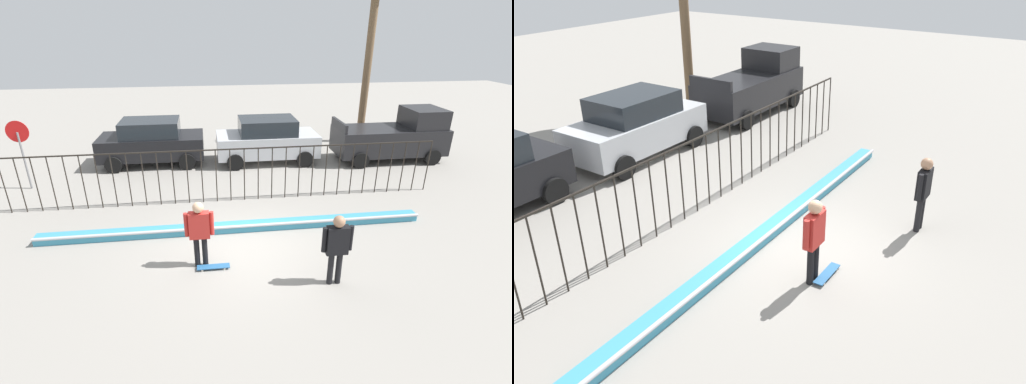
# 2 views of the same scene
# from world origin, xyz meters

# --- Properties ---
(ground_plane) EXTENTS (60.00, 60.00, 0.00)m
(ground_plane) POSITION_xyz_m (0.00, 0.00, 0.00)
(ground_plane) COLOR gray
(bowl_coping_ledge) EXTENTS (11.00, 0.41, 0.27)m
(bowl_coping_ledge) POSITION_xyz_m (0.00, 0.94, 0.12)
(bowl_coping_ledge) COLOR teal
(bowl_coping_ledge) RESTS_ON ground
(perimeter_fence) EXTENTS (14.04, 0.04, 1.84)m
(perimeter_fence) POSITION_xyz_m (-0.00, 3.02, 1.13)
(perimeter_fence) COLOR black
(perimeter_fence) RESTS_ON ground
(skateboarder) EXTENTS (0.70, 0.26, 1.74)m
(skateboarder) POSITION_xyz_m (-0.99, -0.67, 1.04)
(skateboarder) COLOR black
(skateboarder) RESTS_ON ground
(skateboard) EXTENTS (0.80, 0.20, 0.07)m
(skateboard) POSITION_xyz_m (-0.71, -0.85, 0.06)
(skateboard) COLOR #26598C
(skateboard) RESTS_ON ground
(camera_operator) EXTENTS (0.70, 0.26, 1.74)m
(camera_operator) POSITION_xyz_m (2.03, -1.76, 1.05)
(camera_operator) COLOR black
(camera_operator) RESTS_ON ground
(parked_car_silver) EXTENTS (4.30, 2.12, 1.90)m
(parked_car_silver) POSITION_xyz_m (1.85, 6.86, 0.97)
(parked_car_silver) COLOR #B7BABF
(parked_car_silver) RESTS_ON ground
(pickup_truck) EXTENTS (4.70, 2.12, 2.24)m
(pickup_truck) POSITION_xyz_m (7.39, 6.40, 1.04)
(pickup_truck) COLOR black
(pickup_truck) RESTS_ON ground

